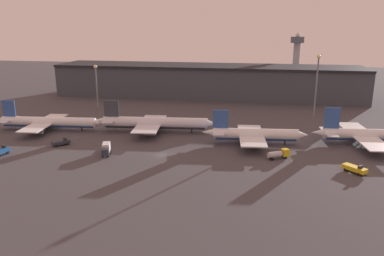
{
  "coord_description": "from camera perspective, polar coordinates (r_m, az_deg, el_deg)",
  "views": [
    {
      "loc": [
        30.88,
        -114.04,
        41.75
      ],
      "look_at": [
        7.84,
        13.66,
        6.0
      ],
      "focal_mm": 35.0,
      "sensor_mm": 36.0,
      "label": 1
    }
  ],
  "objects": [
    {
      "name": "airplane_1",
      "position": [
        150.82,
        -5.8,
        0.75
      ],
      "size": [
        50.66,
        29.13,
        12.8
      ],
      "rotation": [
        0.0,
        0.0,
        0.1
      ],
      "color": "silver",
      "rests_on": "ground"
    },
    {
      "name": "airplane_2",
      "position": [
        136.97,
        9.48,
        -0.99
      ],
      "size": [
        38.51,
        28.43,
        12.43
      ],
      "rotation": [
        0.0,
        0.0,
        0.1
      ],
      "color": "white",
      "rests_on": "ground"
    },
    {
      "name": "lamp_post_1",
      "position": [
        180.49,
        18.5,
        7.11
      ],
      "size": [
        1.8,
        1.8,
        29.15
      ],
      "color": "slate",
      "rests_on": "ground"
    },
    {
      "name": "service_vehicle_3",
      "position": [
        142.31,
        -19.33,
        -2.06
      ],
      "size": [
        6.05,
        6.16,
        2.51
      ],
      "rotation": [
        0.0,
        0.0,
        0.81
      ],
      "color": "#282D38",
      "rests_on": "ground"
    },
    {
      "name": "service_vehicle_2",
      "position": [
        119.68,
        23.55,
        -5.69
      ],
      "size": [
        6.7,
        6.72,
        2.76
      ],
      "rotation": [
        0.0,
        0.0,
        -0.79
      ],
      "color": "gold",
      "rests_on": "ground"
    },
    {
      "name": "lamp_post_0",
      "position": [
        196.7,
        -14.38,
        6.98
      ],
      "size": [
        1.8,
        1.8,
        22.56
      ],
      "color": "slate",
      "rests_on": "ground"
    },
    {
      "name": "terminal_building",
      "position": [
        225.51,
        2.27,
        7.17
      ],
      "size": [
        179.55,
        31.39,
        18.97
      ],
      "color": "#3D424C",
      "rests_on": "ground"
    },
    {
      "name": "ground",
      "position": [
        125.31,
        -4.65,
        -4.11
      ],
      "size": [
        600.0,
        600.0,
        0.0
      ],
      "primitive_type": "plane",
      "color": "#423F44"
    },
    {
      "name": "airplane_3",
      "position": [
        149.11,
        24.98,
        -0.93
      ],
      "size": [
        39.2,
        37.32,
        13.4
      ],
      "rotation": [
        0.0,
        0.0,
        0.1
      ],
      "color": "white",
      "rests_on": "ground"
    },
    {
      "name": "service_vehicle_1",
      "position": [
        128.12,
        -12.97,
        -3.09
      ],
      "size": [
        4.36,
        7.49,
        3.58
      ],
      "rotation": [
        0.0,
        0.0,
        -1.27
      ],
      "color": "#282D38",
      "rests_on": "ground"
    },
    {
      "name": "service_vehicle_0",
      "position": [
        139.52,
        -27.11,
        -3.17
      ],
      "size": [
        3.16,
        6.3,
        2.93
      ],
      "rotation": [
        0.0,
        0.0,
        1.38
      ],
      "color": "#195199",
      "rests_on": "ground"
    },
    {
      "name": "airplane_0",
      "position": [
        164.21,
        -21.14,
        0.84
      ],
      "size": [
        46.77,
        30.53,
        12.29
      ],
      "rotation": [
        0.0,
        0.0,
        0.1
      ],
      "color": "white",
      "rests_on": "ground"
    },
    {
      "name": "service_vehicle_4",
      "position": [
        124.08,
        13.07,
        -3.86
      ],
      "size": [
        7.29,
        5.24,
        3.03
      ],
      "rotation": [
        0.0,
        0.0,
        0.51
      ],
      "color": "gold",
      "rests_on": "ground"
    },
    {
      "name": "control_tower",
      "position": [
        268.85,
        15.62,
        10.58
      ],
      "size": [
        9.0,
        9.0,
        37.06
      ],
      "color": "#99999E",
      "rests_on": "ground"
    }
  ]
}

